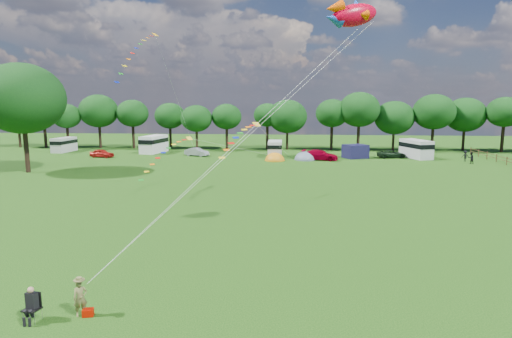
# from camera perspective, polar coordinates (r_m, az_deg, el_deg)

# --- Properties ---
(ground_plane) EXTENTS (180.00, 180.00, 0.00)m
(ground_plane) POSITION_cam_1_polar(r_m,az_deg,el_deg) (23.55, -1.65, -12.79)
(ground_plane) COLOR black
(ground_plane) RESTS_ON ground
(tree_line) EXTENTS (102.98, 10.98, 10.27)m
(tree_line) POSITION_cam_1_polar(r_m,az_deg,el_deg) (76.79, 6.91, 7.23)
(tree_line) COLOR black
(tree_line) RESTS_ON ground
(big_tree) EXTENTS (10.00, 10.00, 13.28)m
(big_tree) POSITION_cam_1_polar(r_m,az_deg,el_deg) (59.37, -28.73, 8.23)
(big_tree) COLOR black
(big_tree) RESTS_ON ground
(car_a) EXTENTS (4.04, 2.19, 1.27)m
(car_a) POSITION_cam_1_polar(r_m,az_deg,el_deg) (70.93, -19.87, 1.98)
(car_a) COLOR #B11813
(car_a) RESTS_ON ground
(car_b) EXTENTS (3.94, 2.54, 1.30)m
(car_b) POSITION_cam_1_polar(r_m,az_deg,el_deg) (68.96, -7.90, 2.25)
(car_b) COLOR gray
(car_b) RESTS_ON ground
(car_c) EXTENTS (5.48, 3.26, 1.54)m
(car_c) POSITION_cam_1_polar(r_m,az_deg,el_deg) (64.35, 8.54, 1.86)
(car_c) COLOR maroon
(car_c) RESTS_ON ground
(car_d) EXTENTS (4.68, 2.73, 1.20)m
(car_d) POSITION_cam_1_polar(r_m,az_deg,el_deg) (69.47, 17.64, 1.92)
(car_d) COLOR black
(car_d) RESTS_ON ground
(campervan_a) EXTENTS (2.44, 5.11, 2.44)m
(campervan_a) POSITION_cam_1_polar(r_m,az_deg,el_deg) (81.20, -24.22, 3.03)
(campervan_a) COLOR #B5B5B7
(campervan_a) RESTS_ON ground
(campervan_b) EXTENTS (3.55, 6.29, 2.91)m
(campervan_b) POSITION_cam_1_polar(r_m,az_deg,el_deg) (74.85, -13.46, 3.33)
(campervan_b) COLOR silver
(campervan_b) RESTS_ON ground
(campervan_c) EXTENTS (2.26, 5.12, 2.49)m
(campervan_c) POSITION_cam_1_polar(r_m,az_deg,el_deg) (67.58, 2.54, 2.78)
(campervan_c) COLOR silver
(campervan_c) RESTS_ON ground
(campervan_d) EXTENTS (4.16, 6.20, 2.80)m
(campervan_d) POSITION_cam_1_polar(r_m,az_deg,el_deg) (70.45, 20.55, 2.60)
(campervan_d) COLOR #BBBBBD
(campervan_d) RESTS_ON ground
(tent_orange) EXTENTS (3.02, 3.30, 2.36)m
(tent_orange) POSITION_cam_1_polar(r_m,az_deg,el_deg) (63.24, 2.52, 1.14)
(tent_orange) COLOR orange
(tent_orange) RESTS_ON ground
(tent_greyblue) EXTENTS (3.35, 3.67, 2.49)m
(tent_greyblue) POSITION_cam_1_polar(r_m,az_deg,el_deg) (64.59, 6.59, 1.26)
(tent_greyblue) COLOR slate
(tent_greyblue) RESTS_ON ground
(awning_navy) EXTENTS (4.13, 3.82, 2.07)m
(awning_navy) POSITION_cam_1_polar(r_m,az_deg,el_deg) (67.72, 13.10, 2.30)
(awning_navy) COLOR #161439
(awning_navy) RESTS_ON ground
(kite_flyer) EXTENTS (0.67, 0.62, 1.53)m
(kite_flyer) POSITION_cam_1_polar(r_m,az_deg,el_deg) (19.70, -22.39, -15.63)
(kite_flyer) COLOR brown
(kite_flyer) RESTS_ON ground
(camp_chair) EXTENTS (0.70, 0.71, 1.47)m
(camp_chair) POSITION_cam_1_polar(r_m,az_deg,el_deg) (20.02, -27.67, -15.24)
(camp_chair) COLOR #99999E
(camp_chair) RESTS_ON ground
(kite_bag) EXTENTS (0.50, 0.40, 0.31)m
(kite_bag) POSITION_cam_1_polar(r_m,az_deg,el_deg) (19.81, -21.48, -17.37)
(kite_bag) COLOR #AF0F00
(kite_bag) RESTS_ON ground
(fish_kite) EXTENTS (3.46, 2.38, 1.84)m
(fish_kite) POSITION_cam_1_polar(r_m,az_deg,el_deg) (25.49, 12.50, 19.44)
(fish_kite) COLOR red
(fish_kite) RESTS_ON ground
(streamer_kite_a) EXTENTS (3.28, 5.65, 5.78)m
(streamer_kite_a) POSITION_cam_1_polar(r_m,az_deg,el_deg) (50.14, -15.28, 15.16)
(streamer_kite_a) COLOR #EFA412
(streamer_kite_a) RESTS_ON ground
(streamer_kite_b) EXTENTS (4.22, 4.63, 3.77)m
(streamer_kite_b) POSITION_cam_1_polar(r_m,az_deg,el_deg) (42.10, -11.41, 2.38)
(streamer_kite_b) COLOR yellow
(streamer_kite_b) RESTS_ON ground
(streamer_kite_c) EXTENTS (3.23, 4.99, 2.82)m
(streamer_kite_c) POSITION_cam_1_polar(r_m,az_deg,el_deg) (37.67, -1.72, 4.70)
(streamer_kite_c) COLOR gold
(streamer_kite_c) RESTS_ON ground
(walker_a) EXTENTS (0.93, 0.73, 1.66)m
(walker_a) POSITION_cam_1_polar(r_m,az_deg,el_deg) (67.11, 26.74, 1.33)
(walker_a) COLOR black
(walker_a) RESTS_ON ground
(walker_b) EXTENTS (1.08, 0.64, 1.57)m
(walker_b) POSITION_cam_1_polar(r_m,az_deg,el_deg) (69.39, 26.12, 1.56)
(walker_b) COLOR black
(walker_b) RESTS_ON ground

